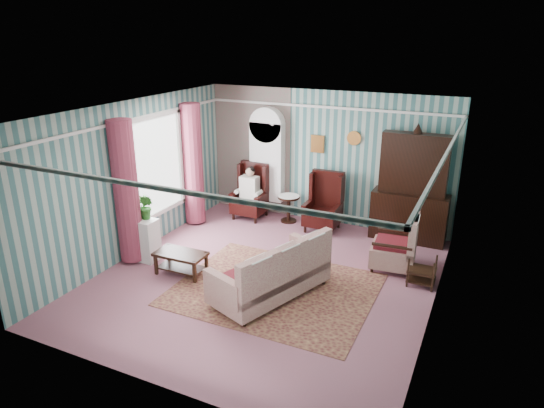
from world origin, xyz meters
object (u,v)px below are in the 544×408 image
at_px(wingback_left, 250,192).
at_px(plant_stand, 143,239).
at_px(round_side_table, 289,209).
at_px(wingback_right, 323,203).
at_px(sofa, 270,266).
at_px(floral_armchair, 394,244).
at_px(coffee_table, 181,263).
at_px(dresser_hutch, 412,185).
at_px(nest_table, 422,270).
at_px(seated_woman, 250,193).
at_px(bookcase, 267,168).

height_order(wingback_left, plant_stand, wingback_left).
bearing_deg(round_side_table, wingback_right, -10.01).
bearing_deg(sofa, floral_armchair, -21.03).
xyz_separation_m(wingback_right, coffee_table, (-1.58, -2.94, -0.42)).
xyz_separation_m(dresser_hutch, nest_table, (0.57, -1.82, -0.91)).
distance_m(dresser_hutch, wingback_left, 3.55).
bearing_deg(plant_stand, coffee_table, -11.29).
distance_m(dresser_hutch, seated_woman, 3.56).
xyz_separation_m(bookcase, nest_table, (3.82, -1.94, -0.85)).
xyz_separation_m(round_side_table, nest_table, (3.17, -1.70, -0.03)).
height_order(bookcase, sofa, bookcase).
height_order(plant_stand, floral_armchair, floral_armchair).
xyz_separation_m(plant_stand, coffee_table, (0.97, -0.19, -0.20)).
xyz_separation_m(dresser_hutch, coffee_table, (-3.33, -3.21, -0.98)).
xyz_separation_m(wingback_right, plant_stand, (-2.55, -2.75, -0.22)).
bearing_deg(coffee_table, dresser_hutch, 43.98).
xyz_separation_m(dresser_hutch, wingback_left, (-3.50, -0.27, -0.55)).
bearing_deg(plant_stand, bookcase, 71.51).
xyz_separation_m(bookcase, dresser_hutch, (3.25, -0.12, 0.06)).
distance_m(bookcase, round_side_table, 1.07).
distance_m(wingback_left, floral_armchair, 3.68).
bearing_deg(wingback_right, coffee_table, -118.23).
bearing_deg(bookcase, wingback_right, -14.57).
bearing_deg(sofa, nest_table, -37.02).
bearing_deg(bookcase, wingback_left, -122.66).
bearing_deg(wingback_right, round_side_table, 169.99).
xyz_separation_m(nest_table, coffee_table, (-3.90, -1.39, -0.07)).
bearing_deg(plant_stand, round_side_table, 59.62).
relative_size(seated_woman, coffee_table, 1.31).
height_order(seated_woman, nest_table, seated_woman).
bearing_deg(plant_stand, seated_woman, 73.78).
xyz_separation_m(bookcase, wingback_left, (-0.25, -0.39, -0.50)).
bearing_deg(round_side_table, dresser_hutch, 2.64).
relative_size(seated_woman, sofa, 0.58).
distance_m(bookcase, sofa, 3.76).
distance_m(bookcase, coffee_table, 3.46).
height_order(bookcase, nest_table, bookcase).
relative_size(dresser_hutch, coffee_table, 2.61).
bearing_deg(wingback_right, seated_woman, 180.00).
bearing_deg(round_side_table, floral_armchair, -26.23).
distance_m(bookcase, wingback_right, 1.63).
bearing_deg(seated_woman, wingback_right, 0.00).
height_order(wingback_right, nest_table, wingback_right).
relative_size(bookcase, wingback_right, 1.79).
height_order(dresser_hutch, floral_armchair, dresser_hutch).
relative_size(wingback_left, wingback_right, 1.00).
bearing_deg(wingback_right, plant_stand, -132.84).
xyz_separation_m(bookcase, floral_armchair, (3.25, -1.52, -0.65)).
bearing_deg(bookcase, round_side_table, -20.27).
height_order(bookcase, wingback_left, bookcase).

